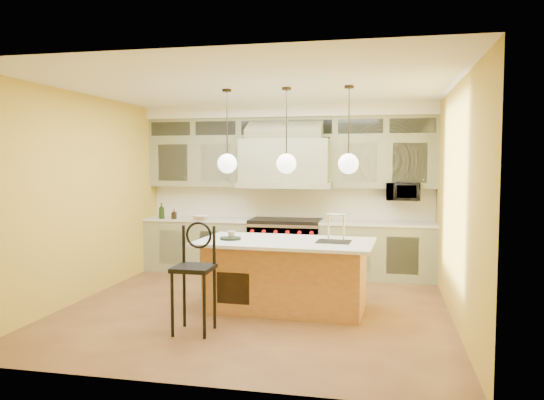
% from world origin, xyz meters
% --- Properties ---
extents(floor, '(5.00, 5.00, 0.00)m').
position_xyz_m(floor, '(0.00, 0.00, 0.00)').
color(floor, brown).
rests_on(floor, ground).
extents(ceiling, '(5.00, 5.00, 0.00)m').
position_xyz_m(ceiling, '(0.00, 0.00, 2.90)').
color(ceiling, white).
rests_on(ceiling, wall_back).
extents(wall_back, '(5.00, 0.00, 5.00)m').
position_xyz_m(wall_back, '(0.00, 2.50, 1.45)').
color(wall_back, gold).
rests_on(wall_back, ground).
extents(wall_front, '(5.00, 0.00, 5.00)m').
position_xyz_m(wall_front, '(0.00, -2.50, 1.45)').
color(wall_front, gold).
rests_on(wall_front, ground).
extents(wall_left, '(0.00, 5.00, 5.00)m').
position_xyz_m(wall_left, '(-2.50, 0.00, 1.45)').
color(wall_left, gold).
rests_on(wall_left, ground).
extents(wall_right, '(0.00, 5.00, 5.00)m').
position_xyz_m(wall_right, '(2.50, 0.00, 1.45)').
color(wall_right, gold).
rests_on(wall_right, ground).
extents(back_cabinetry, '(5.00, 0.77, 2.90)m').
position_xyz_m(back_cabinetry, '(0.00, 2.23, 1.43)').
color(back_cabinetry, gray).
rests_on(back_cabinetry, floor).
extents(range, '(1.20, 0.74, 0.96)m').
position_xyz_m(range, '(0.00, 2.14, 0.49)').
color(range, silver).
rests_on(range, floor).
extents(kitchen_island, '(2.32, 1.32, 1.35)m').
position_xyz_m(kitchen_island, '(0.41, 0.04, 0.47)').
color(kitchen_island, '#9F6138').
rests_on(kitchen_island, floor).
extents(counter_stool, '(0.44, 0.44, 1.25)m').
position_xyz_m(counter_stool, '(-0.45, -1.10, 0.72)').
color(counter_stool, black).
rests_on(counter_stool, floor).
extents(microwave, '(0.54, 0.37, 0.30)m').
position_xyz_m(microwave, '(1.95, 2.25, 1.45)').
color(microwave, black).
rests_on(microwave, back_cabinetry).
extents(oil_bottle_a, '(0.11, 0.12, 0.28)m').
position_xyz_m(oil_bottle_a, '(-2.18, 1.92, 1.08)').
color(oil_bottle_a, black).
rests_on(oil_bottle_a, back_cabinetry).
extents(oil_bottle_b, '(0.09, 0.09, 0.18)m').
position_xyz_m(oil_bottle_b, '(-1.94, 1.92, 1.03)').
color(oil_bottle_b, black).
rests_on(oil_bottle_b, back_cabinetry).
extents(fruit_bowl, '(0.33, 0.33, 0.08)m').
position_xyz_m(fruit_bowl, '(-1.45, 1.92, 0.98)').
color(fruit_bowl, silver).
rests_on(fruit_bowl, back_cabinetry).
extents(cup, '(0.11, 0.11, 0.10)m').
position_xyz_m(cup, '(-0.35, 0.04, 0.97)').
color(cup, silver).
rests_on(cup, kitchen_island).
extents(pendant_left, '(0.26, 0.26, 1.11)m').
position_xyz_m(pendant_left, '(-0.40, 0.04, 1.95)').
color(pendant_left, '#2D2319').
rests_on(pendant_left, ceiling).
extents(pendant_center, '(0.26, 0.26, 1.11)m').
position_xyz_m(pendant_center, '(0.40, 0.04, 1.95)').
color(pendant_center, '#2D2319').
rests_on(pendant_center, ceiling).
extents(pendant_right, '(0.26, 0.26, 1.11)m').
position_xyz_m(pendant_right, '(1.20, 0.04, 1.95)').
color(pendant_right, '#2D2319').
rests_on(pendant_right, ceiling).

